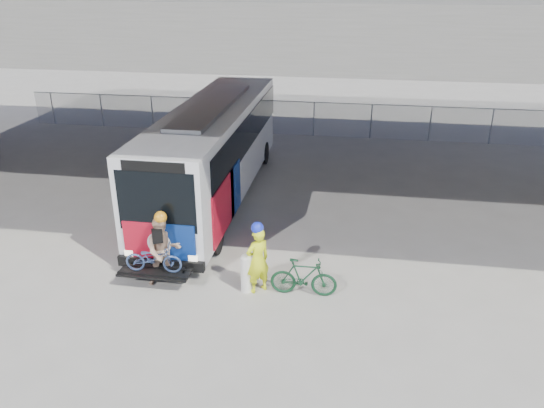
% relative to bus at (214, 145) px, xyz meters
% --- Properties ---
extents(ground, '(160.00, 160.00, 0.00)m').
position_rel_bus_xyz_m(ground, '(2.00, -3.02, -2.11)').
color(ground, '#9E9991').
rests_on(ground, ground).
extents(bus, '(2.67, 12.90, 3.69)m').
position_rel_bus_xyz_m(bus, '(0.00, 0.00, 0.00)').
color(bus, silver).
rests_on(bus, ground).
extents(overpass, '(40.00, 16.00, 7.95)m').
position_rel_bus_xyz_m(overpass, '(2.00, 0.98, 4.43)').
color(overpass, '#605E59').
rests_on(overpass, ground).
extents(chainlink_fence, '(30.00, 0.06, 30.00)m').
position_rel_bus_xyz_m(chainlink_fence, '(2.00, 8.98, -0.69)').
color(chainlink_fence, gray).
rests_on(chainlink_fence, ground).
extents(bollard, '(0.30, 0.30, 1.16)m').
position_rel_bus_xyz_m(bollard, '(2.55, -6.40, -1.49)').
color(bollard, beige).
rests_on(bollard, ground).
extents(cyclist_hivis, '(0.82, 0.80, 2.09)m').
position_rel_bus_xyz_m(cyclist_hivis, '(2.86, -6.33, -1.10)').
color(cyclist_hivis, '#F0FF1A').
rests_on(cyclist_hivis, ground).
extents(cyclist_tan, '(1.22, 1.12, 2.21)m').
position_rel_bus_xyz_m(cyclist_tan, '(0.21, -6.34, -1.07)').
color(cyclist_tan, tan).
rests_on(cyclist_tan, ground).
extents(bike_parked, '(1.82, 0.55, 1.09)m').
position_rel_bus_xyz_m(bike_parked, '(4.12, -6.33, -1.57)').
color(bike_parked, '#144025').
rests_on(bike_parked, ground).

